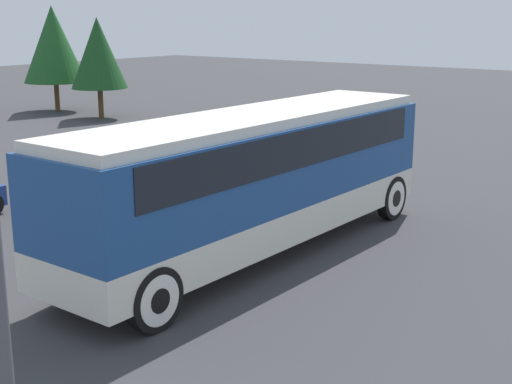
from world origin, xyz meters
The scene contains 5 objects.
ground_plane centered at (0.00, 0.00, 0.00)m, with size 120.00×120.00×0.00m, color #38383A.
tour_bus centered at (0.10, 0.00, 1.99)m, with size 11.04×2.58×3.29m.
parked_car_mid centered at (5.91, 8.38, 0.71)m, with size 4.18×1.91×1.43m.
tree_left centered at (12.67, 20.25, 3.44)m, with size 2.96×2.96×5.29m.
tree_right centered at (13.07, 24.52, 3.78)m, with size 3.50×3.50×5.92m.
Camera 1 is at (-12.47, -9.60, 5.40)m, focal length 50.00 mm.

